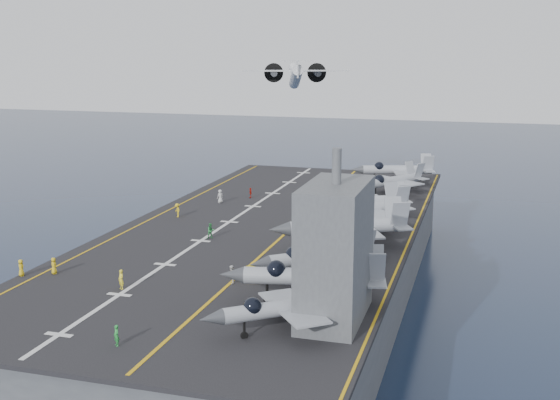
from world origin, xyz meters
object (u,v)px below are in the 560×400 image
(fighter_jet_0, at_px, (285,306))
(tow_cart_a, at_px, (253,273))
(transport_plane, at_px, (296,77))
(island_superstructure, at_px, (335,236))

(fighter_jet_0, bearing_deg, tow_cart_a, 119.58)
(fighter_jet_0, height_order, tow_cart_a, fighter_jet_0)
(tow_cart_a, bearing_deg, transport_plane, 102.22)
(transport_plane, bearing_deg, tow_cart_a, -77.78)
(transport_plane, bearing_deg, fighter_jet_0, -75.25)
(fighter_jet_0, relative_size, transport_plane, 0.59)
(island_superstructure, height_order, transport_plane, transport_plane)
(island_superstructure, xyz_separation_m, tow_cart_a, (-10.32, 8.37, -6.95))
(island_superstructure, bearing_deg, fighter_jet_0, -129.07)
(tow_cart_a, bearing_deg, fighter_jet_0, -60.42)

